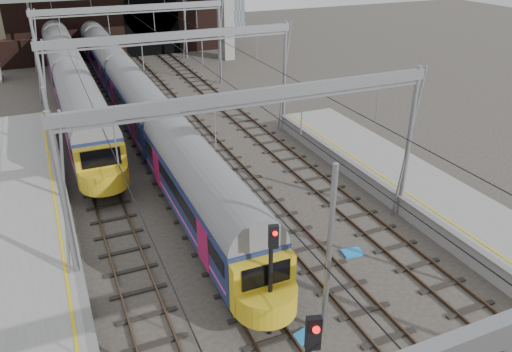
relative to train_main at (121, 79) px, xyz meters
name	(u,v)px	position (x,y,z in m)	size (l,w,h in m)	color
tracks	(212,186)	(2.00, -17.61, -2.33)	(14.40, 80.00, 0.22)	#4C3828
overhead_line	(175,53)	(2.00, -11.12, 4.22)	(16.80, 80.00, 8.00)	gray
retaining_wall	(120,19)	(3.40, 19.32, 1.99)	(28.00, 2.75, 9.00)	black
train_main	(121,79)	(0.00, 0.00, 0.00)	(2.57, 59.41, 4.49)	black
train_second	(58,47)	(-4.00, 15.35, 0.15)	(2.81, 64.98, 4.83)	black
signal_near_centre	(271,268)	(0.07, -30.00, 0.73)	(0.38, 0.47, 4.88)	black
equip_cover_b	(303,336)	(1.14, -30.64, -2.30)	(0.81, 0.57, 0.10)	#1C80D4
equip_cover_c	(352,252)	(5.82, -26.79, -2.29)	(0.94, 0.66, 0.11)	#1C80D4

